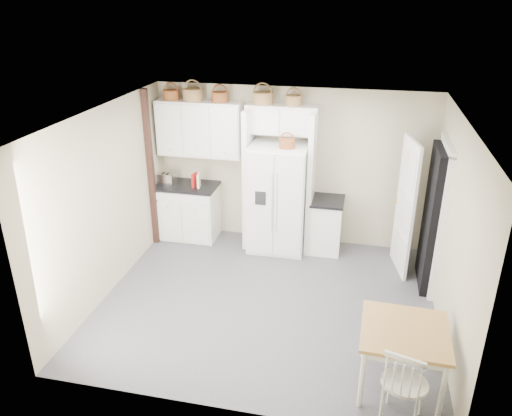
# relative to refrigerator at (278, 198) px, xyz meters

# --- Properties ---
(floor) EXTENTS (4.50, 4.50, 0.00)m
(floor) POSITION_rel_refrigerator_xyz_m (0.15, -1.61, -0.88)
(floor) COLOR #413F4B
(floor) RESTS_ON ground
(ceiling) EXTENTS (4.50, 4.50, 0.00)m
(ceiling) POSITION_rel_refrigerator_xyz_m (0.15, -1.61, 1.72)
(ceiling) COLOR white
(ceiling) RESTS_ON wall_back
(wall_back) EXTENTS (4.50, 0.00, 4.50)m
(wall_back) POSITION_rel_refrigerator_xyz_m (0.15, 0.39, 0.42)
(wall_back) COLOR #B3AA88
(wall_back) RESTS_ON floor
(wall_left) EXTENTS (0.00, 4.00, 4.00)m
(wall_left) POSITION_rel_refrigerator_xyz_m (-2.10, -1.61, 0.42)
(wall_left) COLOR #B3AA88
(wall_left) RESTS_ON floor
(wall_right) EXTENTS (0.00, 4.00, 4.00)m
(wall_right) POSITION_rel_refrigerator_xyz_m (2.40, -1.61, 0.42)
(wall_right) COLOR #B3AA88
(wall_right) RESTS_ON floor
(refrigerator) EXTENTS (0.91, 0.73, 1.77)m
(refrigerator) POSITION_rel_refrigerator_xyz_m (0.00, 0.00, 0.00)
(refrigerator) COLOR white
(refrigerator) RESTS_ON floor
(base_cab_left) EXTENTS (0.99, 0.63, 0.92)m
(base_cab_left) POSITION_rel_refrigerator_xyz_m (-1.58, 0.09, -0.42)
(base_cab_left) COLOR white
(base_cab_left) RESTS_ON floor
(base_cab_right) EXTENTS (0.48, 0.58, 0.85)m
(base_cab_right) POSITION_rel_refrigerator_xyz_m (0.79, 0.09, -0.46)
(base_cab_right) COLOR white
(base_cab_right) RESTS_ON floor
(dining_table) EXTENTS (0.92, 0.92, 0.74)m
(dining_table) POSITION_rel_refrigerator_xyz_m (1.85, -2.89, -0.51)
(dining_table) COLOR olive
(dining_table) RESTS_ON floor
(windsor_chair) EXTENTS (0.55, 0.53, 0.93)m
(windsor_chair) POSITION_rel_refrigerator_xyz_m (1.85, -3.36, -0.42)
(windsor_chair) COLOR white
(windsor_chair) RESTS_ON floor
(counter_left) EXTENTS (1.03, 0.67, 0.04)m
(counter_left) POSITION_rel_refrigerator_xyz_m (-1.58, 0.09, 0.06)
(counter_left) COLOR black
(counter_left) RESTS_ON base_cab_left
(counter_right) EXTENTS (0.52, 0.62, 0.04)m
(counter_right) POSITION_rel_refrigerator_xyz_m (0.79, 0.09, -0.01)
(counter_right) COLOR black
(counter_right) RESTS_ON base_cab_right
(toaster) EXTENTS (0.30, 0.18, 0.20)m
(toaster) POSITION_rel_refrigerator_xyz_m (-1.91, -0.01, 0.18)
(toaster) COLOR silver
(toaster) RESTS_ON counter_left
(cookbook_red) EXTENTS (0.06, 0.16, 0.24)m
(cookbook_red) POSITION_rel_refrigerator_xyz_m (-1.41, 0.01, 0.20)
(cookbook_red) COLOR #AD1714
(cookbook_red) RESTS_ON counter_left
(cookbook_cream) EXTENTS (0.06, 0.16, 0.24)m
(cookbook_cream) POSITION_rel_refrigerator_xyz_m (-1.34, 0.01, 0.19)
(cookbook_cream) COLOR beige
(cookbook_cream) RESTS_ON counter_left
(basket_upper_a) EXTENTS (0.27, 0.27, 0.15)m
(basket_upper_a) POSITION_rel_refrigerator_xyz_m (-1.81, 0.22, 1.54)
(basket_upper_a) COLOR brown
(basket_upper_a) RESTS_ON upper_cabinet
(basket_upper_b) EXTENTS (0.32, 0.32, 0.19)m
(basket_upper_b) POSITION_rel_refrigerator_xyz_m (-1.44, 0.22, 1.56)
(basket_upper_b) COLOR brown
(basket_upper_b) RESTS_ON upper_cabinet
(basket_upper_c) EXTENTS (0.27, 0.27, 0.15)m
(basket_upper_c) POSITION_rel_refrigerator_xyz_m (-0.99, 0.22, 1.54)
(basket_upper_c) COLOR brown
(basket_upper_c) RESTS_ON upper_cabinet
(basket_bridge_a) EXTENTS (0.32, 0.32, 0.18)m
(basket_bridge_a) POSITION_rel_refrigerator_xyz_m (-0.31, 0.22, 1.56)
(basket_bridge_a) COLOR brown
(basket_bridge_a) RESTS_ON bridge_cabinet
(basket_bridge_b) EXTENTS (0.26, 0.26, 0.15)m
(basket_bridge_b) POSITION_rel_refrigerator_xyz_m (0.17, 0.22, 1.54)
(basket_bridge_b) COLOR brown
(basket_bridge_b) RESTS_ON bridge_cabinet
(basket_fridge_b) EXTENTS (0.24, 0.24, 0.13)m
(basket_fridge_b) POSITION_rel_refrigerator_xyz_m (0.14, -0.10, 0.95)
(basket_fridge_b) COLOR brown
(basket_fridge_b) RESTS_ON refrigerator
(upper_cabinet) EXTENTS (1.40, 0.34, 0.90)m
(upper_cabinet) POSITION_rel_refrigerator_xyz_m (-1.35, 0.22, 1.02)
(upper_cabinet) COLOR white
(upper_cabinet) RESTS_ON wall_back
(bridge_cabinet) EXTENTS (1.12, 0.34, 0.45)m
(bridge_cabinet) POSITION_rel_refrigerator_xyz_m (-0.00, 0.22, 1.24)
(bridge_cabinet) COLOR white
(bridge_cabinet) RESTS_ON wall_back
(fridge_panel_left) EXTENTS (0.08, 0.60, 2.30)m
(fridge_panel_left) POSITION_rel_refrigerator_xyz_m (-0.51, 0.09, 0.27)
(fridge_panel_left) COLOR white
(fridge_panel_left) RESTS_ON floor
(fridge_panel_right) EXTENTS (0.08, 0.60, 2.30)m
(fridge_panel_right) POSITION_rel_refrigerator_xyz_m (0.51, 0.09, 0.27)
(fridge_panel_right) COLOR white
(fridge_panel_right) RESTS_ON floor
(trim_post) EXTENTS (0.09, 0.09, 2.60)m
(trim_post) POSITION_rel_refrigerator_xyz_m (-2.05, -0.26, 0.42)
(trim_post) COLOR black
(trim_post) RESTS_ON floor
(doorway_void) EXTENTS (0.18, 0.85, 2.05)m
(doorway_void) POSITION_rel_refrigerator_xyz_m (2.31, -0.61, 0.14)
(doorway_void) COLOR black
(doorway_void) RESTS_ON floor
(door_slab) EXTENTS (0.21, 0.79, 2.05)m
(door_slab) POSITION_rel_refrigerator_xyz_m (1.95, -0.28, 0.14)
(door_slab) COLOR white
(door_slab) RESTS_ON floor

